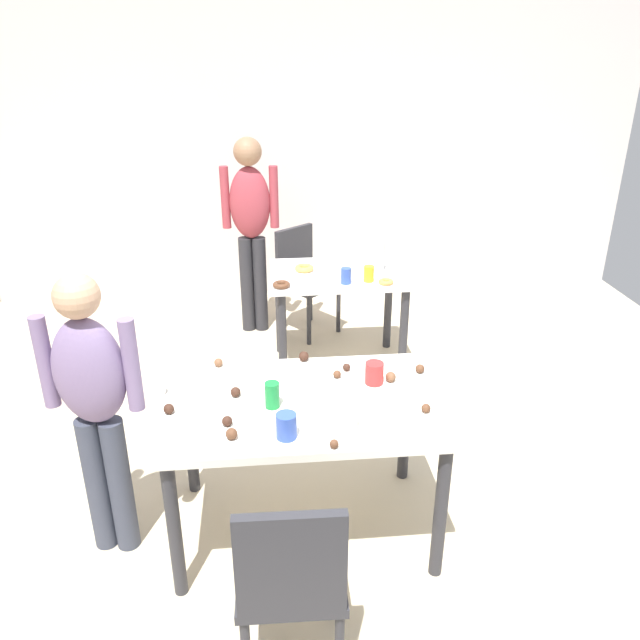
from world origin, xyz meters
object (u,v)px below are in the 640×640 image
Objects in this scene: dining_table_near at (303,417)px; soda_can at (272,395)px; chair_far_table at (303,274)px; pitcher_far at (376,255)px; dining_table_far at (339,288)px; person_girl_near at (94,397)px; mixing_bowl at (334,419)px; chair_near_table at (291,577)px; person_adult_far at (251,219)px.

soda_can reaches higher than dining_table_near.
soda_can reaches higher than chair_far_table.
pitcher_far is (0.65, 1.70, 0.21)m from dining_table_near.
dining_table_far is at bearing 77.39° from dining_table_near.
soda_can is at bearing -1.49° from person_girl_near.
dining_table_far is 0.69× the size of person_girl_near.
pitcher_far is at bearing -54.83° from chair_far_table.
dining_table_near is 6.45× the size of mixing_bowl.
chair_near_table is (-0.10, -0.79, -0.16)m from dining_table_near.
pitcher_far reaches higher than soda_can.
dining_table_near is at bearing -94.05° from chair_far_table.
pitcher_far reaches higher than dining_table_near.
mixing_bowl is at bearing -36.45° from soda_can.
person_adult_far is at bearing 92.29° from soda_can.
person_girl_near is at bearing -105.55° from person_adult_far.
chair_far_table is 0.62m from person_adult_far.
person_adult_far is 8.02× the size of mixing_bowl.
person_adult_far is (0.68, 2.45, 0.13)m from person_girl_near.
person_adult_far is 1.14m from pitcher_far.
mixing_bowl is at bearing -82.36° from person_adult_far.
mixing_bowl is 1.63× the size of soda_can.
person_adult_far reaches higher than chair_far_table.
soda_can reaches higher than dining_table_far.
soda_can is at bearing -162.65° from dining_table_near.
mixing_bowl is (-0.27, -1.94, 0.17)m from dining_table_far.
soda_can is (-0.52, -1.75, 0.19)m from dining_table_far.
person_adult_far is at bearing 95.65° from dining_table_near.
person_girl_near is 0.78m from soda_can.
mixing_bowl is at bearing -11.48° from person_girl_near.
person_adult_far is 2.69m from mixing_bowl.
person_adult_far is at bearing 174.18° from chair_far_table.
soda_can is (0.10, -2.47, -0.15)m from person_adult_far.
chair_near_table and chair_far_table have the same top height.
person_girl_near reaches higher than pitcher_far.
mixing_bowl is at bearing 68.34° from chair_near_table.
person_girl_near is (-0.92, -0.02, 0.18)m from dining_table_near.
pitcher_far reaches higher than chair_near_table.
dining_table_far is 1.12× the size of chair_far_table.
person_girl_near reaches higher than dining_table_far.
person_girl_near is at bearing 136.80° from chair_near_table.
chair_far_table is 0.91m from pitcher_far.
pitcher_far reaches higher than chair_far_table.
dining_table_far is 1.01m from person_adult_far.
dining_table_far is 0.36m from pitcher_far.
person_girl_near is 1.06m from mixing_bowl.
chair_far_table is (0.17, 2.38, -0.16)m from dining_table_near.
pitcher_far is (0.79, 1.75, 0.06)m from soda_can.
person_girl_near is at bearing -178.52° from dining_table_near.
chair_far_table is at bearing 82.72° from soda_can.
chair_far_table is at bearing 85.08° from chair_near_table.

